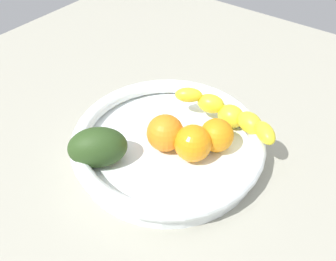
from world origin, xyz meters
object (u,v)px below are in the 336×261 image
(orange_front, at_px, (165,133))
(avocado_dark, at_px, (98,147))
(orange_mid_left, at_px, (217,135))
(orange_mid_right, at_px, (193,143))
(fruit_bowl, at_px, (168,142))
(banana_draped_left, at_px, (229,114))

(orange_front, height_order, avocado_dark, avocado_dark)
(orange_front, bearing_deg, orange_mid_left, 35.07)
(orange_mid_right, distance_m, avocado_dark, 0.15)
(orange_mid_right, bearing_deg, orange_mid_left, 64.18)
(orange_mid_left, height_order, avocado_dark, avocado_dark)
(orange_front, bearing_deg, fruit_bowl, 92.42)
(fruit_bowl, distance_m, avocado_dark, 0.12)
(banana_draped_left, bearing_deg, orange_mid_right, -96.12)
(fruit_bowl, relative_size, orange_mid_left, 5.78)
(banana_draped_left, height_order, orange_mid_right, orange_mid_right)
(orange_mid_left, bearing_deg, orange_front, -144.93)
(fruit_bowl, xyz_separation_m, orange_mid_left, (0.07, 0.04, 0.02))
(orange_mid_right, relative_size, avocado_dark, 0.65)
(banana_draped_left, xyz_separation_m, orange_mid_right, (-0.01, -0.09, -0.00))
(banana_draped_left, height_order, orange_front, orange_front)
(orange_front, height_order, orange_mid_right, orange_front)
(orange_mid_left, relative_size, avocado_dark, 0.60)
(orange_mid_left, xyz_separation_m, orange_mid_right, (-0.02, -0.04, 0.00))
(fruit_bowl, distance_m, banana_draped_left, 0.11)
(orange_mid_right, xyz_separation_m, avocado_dark, (-0.11, -0.10, 0.00))
(fruit_bowl, height_order, banana_draped_left, banana_draped_left)
(banana_draped_left, bearing_deg, orange_mid_left, -80.55)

